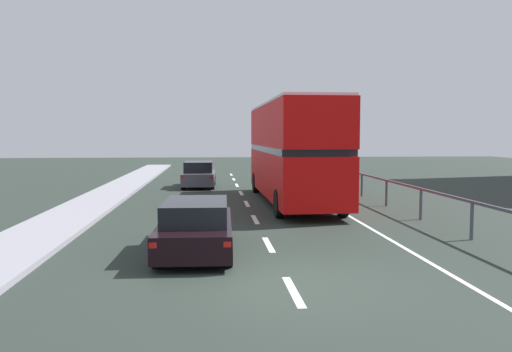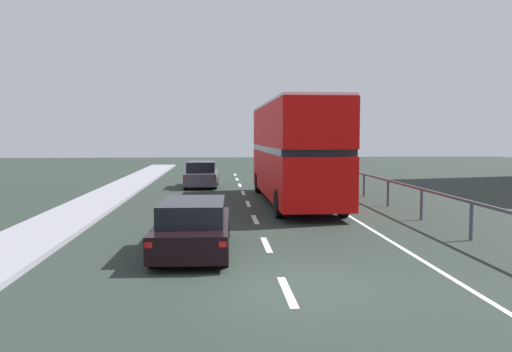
{
  "view_description": "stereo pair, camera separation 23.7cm",
  "coord_description": "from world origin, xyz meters",
  "views": [
    {
      "loc": [
        -1.5,
        -9.88,
        2.86
      ],
      "look_at": [
        0.04,
        7.88,
        1.49
      ],
      "focal_mm": 36.68,
      "sensor_mm": 36.0,
      "label": 1
    },
    {
      "loc": [
        -1.26,
        -9.89,
        2.86
      ],
      "look_at": [
        0.04,
        7.88,
        1.49
      ],
      "focal_mm": 36.68,
      "sensor_mm": 36.0,
      "label": 2
    }
  ],
  "objects": [
    {
      "name": "double_decker_bus_red",
      "position": [
        1.95,
        12.12,
        2.28
      ],
      "size": [
        2.68,
        11.22,
        4.24
      ],
      "rotation": [
        0.0,
        0.0,
        0.01
      ],
      "color": "red",
      "rests_on": "ground"
    },
    {
      "name": "hatchback_car_near",
      "position": [
        -1.87,
        2.93,
        0.63
      ],
      "size": [
        1.86,
        4.59,
        1.29
      ],
      "rotation": [
        0.0,
        0.0,
        -0.03
      ],
      "color": "black",
      "rests_on": "ground"
    },
    {
      "name": "sedan_car_ahead",
      "position": [
        -2.16,
        19.36,
        0.68
      ],
      "size": [
        1.87,
        4.16,
        1.44
      ],
      "rotation": [
        0.0,
        0.0,
        -0.03
      ],
      "color": "#474751",
      "rests_on": "ground"
    },
    {
      "name": "bridge_side_railing",
      "position": [
        5.63,
        9.0,
        0.88
      ],
      "size": [
        0.1,
        42.0,
        1.09
      ],
      "color": "#434754",
      "rests_on": "ground"
    },
    {
      "name": "lane_paint_markings",
      "position": [
        2.12,
        8.53,
        0.0
      ],
      "size": [
        3.55,
        46.0,
        0.01
      ],
      "color": "silver",
      "rests_on": "ground"
    },
    {
      "name": "ground_plane",
      "position": [
        0.0,
        0.0,
        -0.05
      ],
      "size": [
        75.12,
        120.0,
        0.1
      ],
      "primitive_type": "cube",
      "color": "#242D27"
    }
  ]
}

